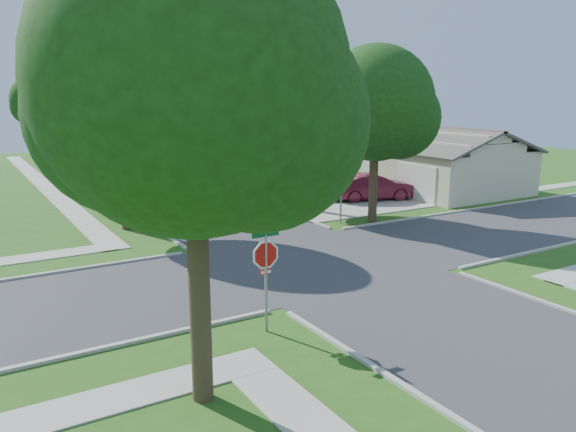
% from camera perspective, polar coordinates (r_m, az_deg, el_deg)
% --- Properties ---
extents(ground, '(100.00, 100.00, 0.00)m').
position_cam_1_polar(ground, '(21.61, 2.68, -4.64)').
color(ground, '#275717').
rests_on(ground, ground).
extents(road_ns, '(7.00, 100.00, 0.02)m').
position_cam_1_polar(road_ns, '(21.61, 2.68, -4.62)').
color(road_ns, '#333335').
rests_on(road_ns, ground).
extents(sidewalk_ne, '(1.20, 40.00, 0.04)m').
position_cam_1_polar(sidewalk_ne, '(47.04, -8.84, 4.51)').
color(sidewalk_ne, '#9E9B91').
rests_on(sidewalk_ne, ground).
extents(sidewalk_nw, '(1.20, 40.00, 0.04)m').
position_cam_1_polar(sidewalk_nw, '(43.94, -23.72, 3.07)').
color(sidewalk_nw, '#9E9B91').
rests_on(sidewalk_nw, ground).
extents(driveway, '(8.80, 3.60, 0.05)m').
position_cam_1_polar(driveway, '(31.70, 7.44, 0.81)').
color(driveway, '#9E9B91').
rests_on(driveway, ground).
extents(stop_sign_sw, '(1.05, 0.80, 2.98)m').
position_cam_1_polar(stop_sign_sw, '(14.83, -2.28, -4.41)').
color(stop_sign_sw, gray).
rests_on(stop_sign_sw, ground).
extents(stop_sign_ne, '(1.05, 0.80, 2.98)m').
position_cam_1_polar(stop_sign_ne, '(27.55, 5.43, 3.36)').
color(stop_sign_ne, gray).
rests_on(stop_sign_ne, ground).
extents(tree_e_near, '(4.97, 4.80, 8.28)m').
position_cam_1_polar(tree_e_near, '(30.82, 0.80, 11.11)').
color(tree_e_near, '#38281C').
rests_on(tree_e_near, ground).
extents(tree_e_mid, '(5.59, 5.40, 9.21)m').
position_cam_1_polar(tree_e_mid, '(41.49, -8.18, 12.14)').
color(tree_e_mid, '#38281C').
rests_on(tree_e_mid, ground).
extents(tree_e_far, '(5.17, 5.00, 8.72)m').
position_cam_1_polar(tree_e_far, '(53.69, -13.74, 11.65)').
color(tree_e_far, '#38281C').
rests_on(tree_e_far, ground).
extents(tree_w_near, '(5.38, 5.20, 8.97)m').
position_cam_1_polar(tree_w_near, '(27.05, -16.71, 11.43)').
color(tree_w_near, '#38281C').
rests_on(tree_w_near, ground).
extents(tree_w_mid, '(5.80, 5.60, 9.56)m').
position_cam_1_polar(tree_w_mid, '(38.78, -21.35, 11.79)').
color(tree_w_mid, '#38281C').
rests_on(tree_w_mid, ground).
extents(tree_w_far, '(4.76, 4.60, 8.04)m').
position_cam_1_polar(tree_w_far, '(51.62, -23.87, 10.42)').
color(tree_w_far, '#38281C').
rests_on(tree_w_far, ground).
extents(tree_sw_corner, '(6.21, 6.00, 9.55)m').
position_cam_1_polar(tree_sw_corner, '(10.95, -9.37, 11.98)').
color(tree_sw_corner, '#38281C').
rests_on(tree_sw_corner, ground).
extents(tree_ne_corner, '(5.80, 5.60, 8.66)m').
position_cam_1_polar(tree_ne_corner, '(27.87, 8.99, 10.73)').
color(tree_ne_corner, '#38281C').
rests_on(tree_ne_corner, ground).
extents(house_ne_near, '(8.42, 13.60, 4.23)m').
position_cam_1_polar(house_ne_near, '(39.66, 13.20, 5.08)').
color(house_ne_near, '#BDB395').
rests_on(house_ne_near, ground).
extents(house_ne_far, '(8.42, 13.60, 4.23)m').
position_cam_1_polar(house_ne_far, '(53.94, -0.30, 7.24)').
color(house_ne_far, '#BDB395').
rests_on(house_ne_far, ground).
extents(car_driveway, '(5.18, 3.08, 1.61)m').
position_cam_1_polar(car_driveway, '(34.14, 8.67, 2.93)').
color(car_driveway, '#4E1021').
rests_on(car_driveway, ground).
extents(car_curb_east, '(1.66, 3.99, 1.35)m').
position_cam_1_polar(car_curb_east, '(52.22, -14.62, 5.75)').
color(car_curb_east, black).
rests_on(car_curb_east, ground).
extents(car_curb_west, '(2.14, 4.18, 1.16)m').
position_cam_1_polar(car_curb_west, '(58.73, -22.93, 5.78)').
color(car_curb_west, black).
rests_on(car_curb_west, ground).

